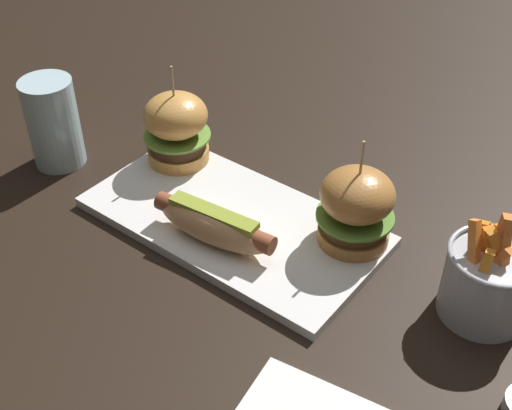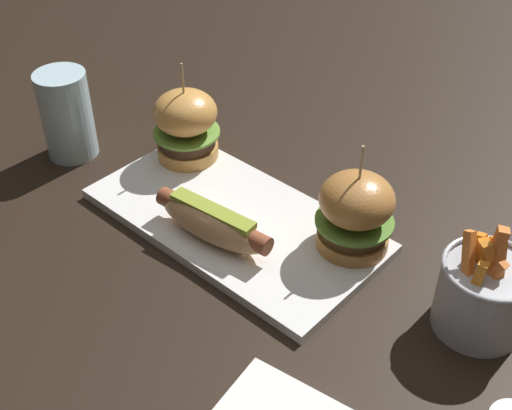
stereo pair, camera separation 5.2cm
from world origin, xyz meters
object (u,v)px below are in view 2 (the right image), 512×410
(slider_left, at_px, (186,125))
(water_glass, at_px, (67,115))
(slider_right, at_px, (355,212))
(hot_dog, at_px, (213,222))
(fries_bucket, at_px, (483,293))
(platter_main, at_px, (234,220))

(slider_left, xyz_separation_m, water_glass, (-0.15, -0.10, -0.00))
(slider_right, height_order, water_glass, slider_right)
(hot_dog, relative_size, fries_bucket, 1.24)
(slider_left, bearing_deg, fries_bucket, -0.24)
(slider_right, bearing_deg, fries_bucket, -1.13)
(hot_dog, height_order, fries_bucket, fries_bucket)
(fries_bucket, height_order, water_glass, fries_bucket)
(hot_dog, distance_m, water_glass, 0.31)
(platter_main, relative_size, hot_dog, 2.29)
(fries_bucket, xyz_separation_m, water_glass, (-0.63, -0.10, 0.02))
(platter_main, distance_m, water_glass, 0.31)
(slider_left, relative_size, water_glass, 1.12)
(platter_main, relative_size, fries_bucket, 2.84)
(platter_main, xyz_separation_m, fries_bucket, (0.32, 0.06, 0.04))
(platter_main, relative_size, water_glass, 2.95)
(platter_main, relative_size, slider_left, 2.63)
(hot_dog, bearing_deg, slider_left, 146.33)
(fries_bucket, relative_size, water_glass, 1.04)
(slider_left, bearing_deg, hot_dog, -33.67)
(slider_left, distance_m, water_glass, 0.18)
(slider_right, xyz_separation_m, fries_bucket, (0.17, -0.00, -0.02))
(slider_left, xyz_separation_m, fries_bucket, (0.47, -0.00, -0.02))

